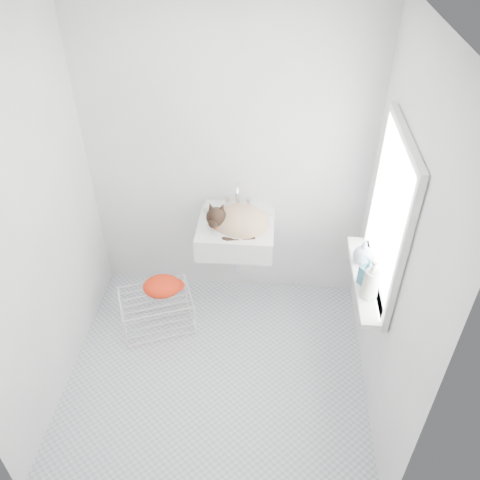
# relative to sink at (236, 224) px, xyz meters

# --- Properties ---
(floor) EXTENTS (2.20, 2.00, 0.02)m
(floor) POSITION_rel_sink_xyz_m (-0.09, -0.74, -0.85)
(floor) COLOR silver
(floor) RESTS_ON ground
(ceiling) EXTENTS (2.20, 2.00, 0.02)m
(ceiling) POSITION_rel_sink_xyz_m (-0.09, -0.74, 1.65)
(ceiling) COLOR white
(ceiling) RESTS_ON back_wall
(back_wall) EXTENTS (2.20, 0.02, 2.50)m
(back_wall) POSITION_rel_sink_xyz_m (-0.09, 0.26, 0.40)
(back_wall) COLOR white
(back_wall) RESTS_ON ground
(right_wall) EXTENTS (0.02, 2.00, 2.50)m
(right_wall) POSITION_rel_sink_xyz_m (1.01, -0.74, 0.40)
(right_wall) COLOR white
(right_wall) RESTS_ON ground
(left_wall) EXTENTS (0.02, 2.00, 2.50)m
(left_wall) POSITION_rel_sink_xyz_m (-1.19, -0.74, 0.40)
(left_wall) COLOR white
(left_wall) RESTS_ON ground
(window_glass) EXTENTS (0.01, 0.80, 1.00)m
(window_glass) POSITION_rel_sink_xyz_m (1.00, -0.54, 0.50)
(window_glass) COLOR white
(window_glass) RESTS_ON right_wall
(window_frame) EXTENTS (0.04, 0.90, 1.10)m
(window_frame) POSITION_rel_sink_xyz_m (0.98, -0.54, 0.50)
(window_frame) COLOR white
(window_frame) RESTS_ON right_wall
(windowsill) EXTENTS (0.16, 0.88, 0.04)m
(windowsill) POSITION_rel_sink_xyz_m (0.92, -0.54, -0.02)
(windowsill) COLOR white
(windowsill) RESTS_ON right_wall
(sink) EXTENTS (0.59, 0.51, 0.24)m
(sink) POSITION_rel_sink_xyz_m (0.00, 0.00, 0.00)
(sink) COLOR white
(sink) RESTS_ON back_wall
(faucet) EXTENTS (0.21, 0.15, 0.21)m
(faucet) POSITION_rel_sink_xyz_m (0.00, 0.18, 0.14)
(faucet) COLOR silver
(faucet) RESTS_ON sink
(cat) EXTENTS (0.47, 0.40, 0.29)m
(cat) POSITION_rel_sink_xyz_m (0.01, -0.02, 0.04)
(cat) COLOR tan
(cat) RESTS_ON sink
(wire_rack) EXTENTS (0.65, 0.55, 0.33)m
(wire_rack) POSITION_rel_sink_xyz_m (-0.62, -0.31, -0.70)
(wire_rack) COLOR silver
(wire_rack) RESTS_ON floor
(towel) EXTENTS (0.34, 0.26, 0.13)m
(towel) POSITION_rel_sink_xyz_m (-0.57, -0.26, -0.49)
(towel) COLOR #E43F00
(towel) RESTS_ON wire_rack
(bottle_a) EXTENTS (0.13, 0.13, 0.24)m
(bottle_a) POSITION_rel_sink_xyz_m (0.91, -0.73, 0.00)
(bottle_a) COLOR beige
(bottle_a) RESTS_ON windowsill
(bottle_b) EXTENTS (0.13, 0.13, 0.20)m
(bottle_b) POSITION_rel_sink_xyz_m (0.91, -0.61, 0.00)
(bottle_b) COLOR teal
(bottle_b) RESTS_ON windowsill
(bottle_c) EXTENTS (0.16, 0.16, 0.17)m
(bottle_c) POSITION_rel_sink_xyz_m (0.91, -0.38, 0.00)
(bottle_c) COLOR #A0B3C8
(bottle_c) RESTS_ON windowsill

